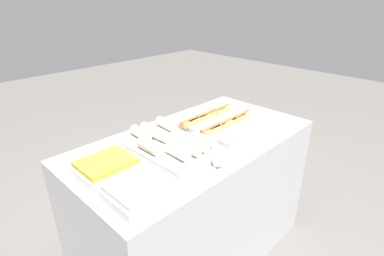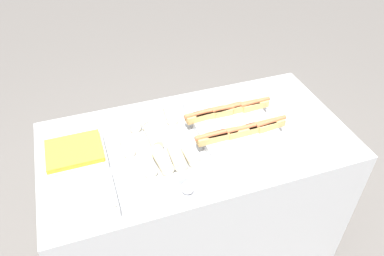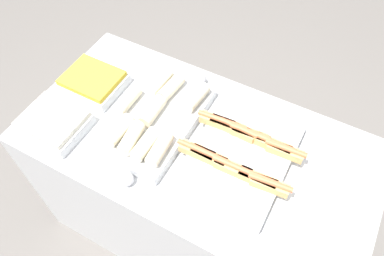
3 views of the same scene
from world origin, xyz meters
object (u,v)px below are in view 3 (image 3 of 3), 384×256
(tray_hotdogs, at_px, (240,155))
(tray_wraps, at_px, (153,117))
(serving_spoon_near, at_px, (125,179))
(serving_spoon_far, at_px, (198,79))
(tray_side_back, at_px, (93,82))
(tray_side_front, at_px, (54,123))

(tray_hotdogs, bearing_deg, tray_wraps, -178.92)
(tray_wraps, height_order, serving_spoon_near, tray_wraps)
(serving_spoon_far, bearing_deg, tray_wraps, -100.64)
(tray_wraps, xyz_separation_m, serving_spoon_far, (0.06, 0.31, -0.02))
(tray_hotdogs, relative_size, serving_spoon_near, 2.35)
(tray_hotdogs, height_order, tray_side_back, tray_hotdogs)
(serving_spoon_far, bearing_deg, serving_spoon_near, -90.22)
(tray_wraps, distance_m, serving_spoon_far, 0.31)
(serving_spoon_near, bearing_deg, tray_side_back, 140.13)
(tray_hotdogs, bearing_deg, serving_spoon_far, 139.28)
(tray_wraps, relative_size, tray_side_back, 1.98)
(tray_side_back, height_order, serving_spoon_far, tray_side_back)
(tray_hotdogs, height_order, serving_spoon_near, tray_hotdogs)
(tray_hotdogs, xyz_separation_m, serving_spoon_near, (-0.35, -0.30, -0.01))
(tray_side_front, xyz_separation_m, serving_spoon_near, (0.41, -0.07, -0.01))
(tray_hotdogs, height_order, tray_side_front, tray_hotdogs)
(tray_hotdogs, bearing_deg, tray_side_front, -163.15)
(tray_side_back, relative_size, serving_spoon_near, 1.23)
(tray_side_back, xyz_separation_m, serving_spoon_near, (0.41, -0.35, -0.01))
(tray_wraps, bearing_deg, tray_hotdogs, 1.08)
(tray_side_back, bearing_deg, tray_hotdogs, -3.08)
(tray_wraps, bearing_deg, serving_spoon_far, 79.36)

